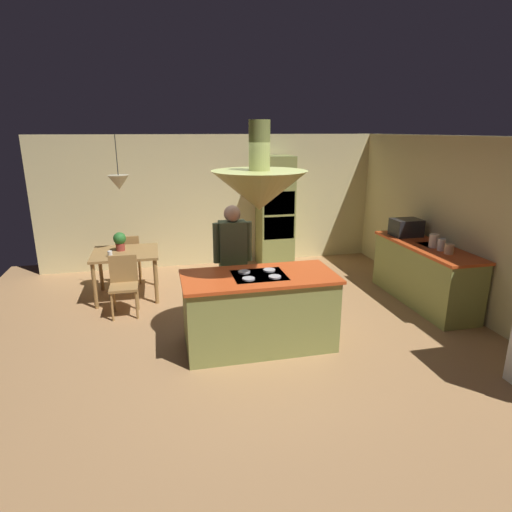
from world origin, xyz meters
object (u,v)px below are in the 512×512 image
Objects in this scene: kitchen_island at (259,310)px; dining_table at (126,258)px; potted_plant_on_table at (120,240)px; chair_facing_island at (124,281)px; person_at_island at (233,257)px; chair_by_back_wall at (129,255)px; microwave_on_counter at (406,228)px; canister_tea at (434,241)px; cup_on_table at (110,254)px; oven_tower at (275,212)px; canister_sugar at (441,245)px; canister_flour at (449,249)px.

kitchen_island is 1.83× the size of dining_table.
chair_facing_island is at bearing -84.62° from potted_plant_on_table.
dining_table is 1.18× the size of chair_facing_island.
person_at_island reaches higher than chair_facing_island.
microwave_on_counter is at bearing 163.06° from chair_by_back_wall.
chair_by_back_wall is 5.05m from canister_tea.
potted_plant_on_table is 3.33× the size of cup_on_table.
microwave_on_counter is at bearing 90.00° from canister_tea.
person_at_island is at bearing 178.76° from canister_tea.
oven_tower is at bearing 22.21° from dining_table.
potted_plant_on_table is (-2.87, -1.05, -0.15)m from oven_tower.
oven_tower reaches higher than person_at_island.
microwave_on_counter is (0.00, 0.93, 0.05)m from canister_sugar.
potted_plant_on_table is at bearing 170.29° from microwave_on_counter.
oven_tower reaches higher than cup_on_table.
chair_facing_island is at bearing 155.35° from person_at_island.
oven_tower is at bearing -170.80° from chair_by_back_wall.
oven_tower is 4.69× the size of microwave_on_counter.
person_at_island is 3.04m from canister_tea.
person_at_island is 5.60× the size of potted_plant_on_table.
kitchen_island is 2.86m from potted_plant_on_table.
oven_tower is (1.10, 3.24, 0.61)m from kitchen_island.
cup_on_table is (-1.90, 1.87, 0.33)m from kitchen_island.
canister_tea is at bearing -1.24° from person_at_island.
canister_tea is 0.44× the size of microwave_on_counter.
kitchen_island reaches higher than chair_by_back_wall.
oven_tower is at bearing 133.46° from microwave_on_counter.
dining_table is 0.71m from chair_by_back_wall.
canister_sugar is at bearing -4.63° from person_at_island.
cup_on_table is 0.44× the size of canister_tea.
canister_tea reaches higher than kitchen_island.
chair_facing_island is at bearing 166.19° from canister_flour.
canister_tea is at bearing -56.10° from oven_tower.
microwave_on_counter reaches higher than chair_by_back_wall.
canister_tea is at bearing -14.32° from cup_on_table.
potted_plant_on_table is at bearing 82.88° from chair_by_back_wall.
person_at_island is at bearing 175.37° from canister_sugar.
kitchen_island is at bearing 121.36° from chair_by_back_wall.
canister_tea reaches higher than canister_flour.
potted_plant_on_table is at bearing 127.44° from dining_table.
cup_on_table is 4.77m from microwave_on_counter.
potted_plant_on_table is (-0.07, -0.59, 0.42)m from chair_by_back_wall.
kitchen_island is at bearing -153.65° from microwave_on_counter.
potted_plant_on_table is 4.93m from canister_sugar.
microwave_on_counter is at bearing -0.04° from chair_facing_island.
chair_facing_island reaches higher than dining_table.
kitchen_island is 3.48m from oven_tower.
microwave_on_counter reaches higher than dining_table.
chair_by_back_wall is at bearing 151.20° from canister_flour.
canister_tea reaches higher than canister_sugar.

